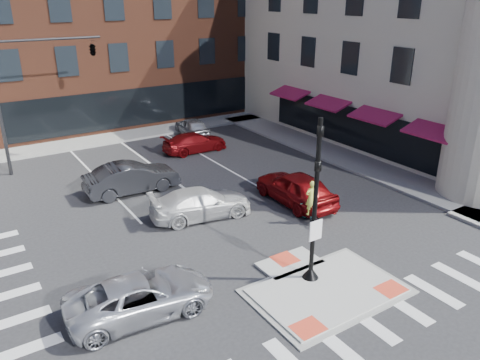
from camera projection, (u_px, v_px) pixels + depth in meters
ground at (317, 285)px, 16.85m from camera, size 120.00×120.00×0.00m
refuge_island at (322, 287)px, 16.63m from camera, size 5.40×4.65×0.13m
sidewalk_e at (340, 155)px, 30.06m from camera, size 3.00×24.00×0.15m
sidewalk_n at (153, 131)px, 35.49m from camera, size 26.00×3.00×0.15m
building_n at (101, 18)px, 40.40m from camera, size 24.40×18.40×15.50m
building_e at (443, 19)px, 33.67m from camera, size 21.90×23.90×17.70m
building_far_right at (96, 24)px, 61.25m from camera, size 12.00×12.00×12.00m
signal_pole at (314, 223)px, 16.28m from camera, size 0.60×0.60×5.98m
mast_arm_signal at (68, 60)px, 26.83m from camera, size 6.10×2.24×8.00m
silver_suv at (141, 296)px, 15.14m from camera, size 4.97×2.58×1.34m
red_sedan at (296, 188)px, 23.15m from camera, size 2.04×4.87×1.65m
white_pickup at (201, 203)px, 21.76m from camera, size 5.03×2.70×1.39m
bg_car_dark at (132, 178)px, 24.44m from camera, size 4.91×1.83×1.60m
bg_car_silver at (192, 127)px, 34.23m from camera, size 1.99×4.10×1.35m
bg_car_red at (195, 142)px, 30.83m from camera, size 4.35×1.78×1.26m
cyclist at (311, 209)px, 21.14m from camera, size 0.79×1.68×2.08m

